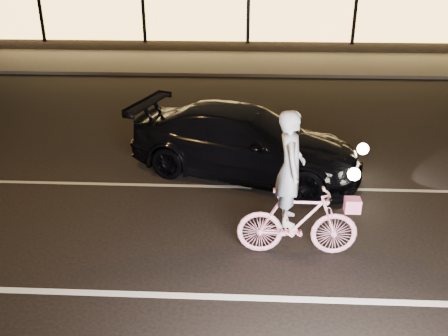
{
  "coord_description": "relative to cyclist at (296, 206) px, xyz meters",
  "views": [
    {
      "loc": [
        0.03,
        -7.21,
        4.69
      ],
      "look_at": [
        -0.35,
        0.6,
        1.08
      ],
      "focal_mm": 40.0,
      "sensor_mm": 36.0,
      "label": 1
    }
  ],
  "objects": [
    {
      "name": "lane_stripe_far",
      "position": [
        -0.82,
        2.32,
        -0.86
      ],
      "size": [
        60.0,
        0.1,
        0.01
      ],
      "primitive_type": "cube",
      "color": "gray",
      "rests_on": "ground"
    },
    {
      "name": "lane_stripe_near",
      "position": [
        -0.82,
        -1.18,
        -0.86
      ],
      "size": [
        60.0,
        0.12,
        0.01
      ],
      "primitive_type": "cube",
      "color": "silver",
      "rests_on": "ground"
    },
    {
      "name": "cyclist",
      "position": [
        0.0,
        0.0,
        0.0
      ],
      "size": [
        1.94,
        0.67,
        2.44
      ],
      "rotation": [
        0.0,
        0.0,
        1.57
      ],
      "color": "#FF3776",
      "rests_on": "ground"
    },
    {
      "name": "sedan",
      "position": [
        -0.82,
        3.04,
        -0.14
      ],
      "size": [
        5.37,
        3.51,
        1.45
      ],
      "rotation": [
        0.0,
        0.0,
        1.25
      ],
      "color": "black",
      "rests_on": "ground"
    },
    {
      "name": "ground",
      "position": [
        -0.82,
        0.32,
        -0.87
      ],
      "size": [
        90.0,
        90.0,
        0.0
      ],
      "primitive_type": "plane",
      "color": "black",
      "rests_on": "ground"
    },
    {
      "name": "sidewalk",
      "position": [
        -0.82,
        13.32,
        -0.81
      ],
      "size": [
        30.0,
        4.0,
        0.12
      ],
      "primitive_type": "cube",
      "color": "#383533",
      "rests_on": "ground"
    }
  ]
}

